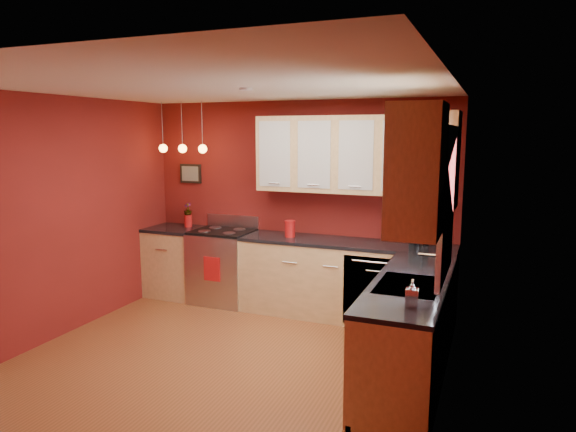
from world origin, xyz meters
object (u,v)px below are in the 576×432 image
at_px(gas_range, 223,266).
at_px(red_canister, 290,229).
at_px(sink, 409,288).
at_px(soap_pump, 412,293).
at_px(coffee_maker, 419,234).

bearing_deg(gas_range, red_canister, -0.26).
distance_m(gas_range, red_canister, 1.10).
relative_size(gas_range, red_canister, 5.49).
xyz_separation_m(gas_range, sink, (2.62, -1.50, 0.43)).
height_order(gas_range, sink, sink).
height_order(red_canister, soap_pump, soap_pump).
bearing_deg(gas_range, coffee_maker, 3.27).
bearing_deg(red_canister, coffee_maker, 5.45).
relative_size(sink, coffee_maker, 2.75).
bearing_deg(soap_pump, coffee_maker, 96.54).
bearing_deg(sink, red_canister, 138.17).
relative_size(sink, red_canister, 3.46).
bearing_deg(gas_range, soap_pump, -36.92).
distance_m(sink, soap_pump, 0.57).
xyz_separation_m(red_canister, soap_pump, (1.78, -2.05, 0.00)).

